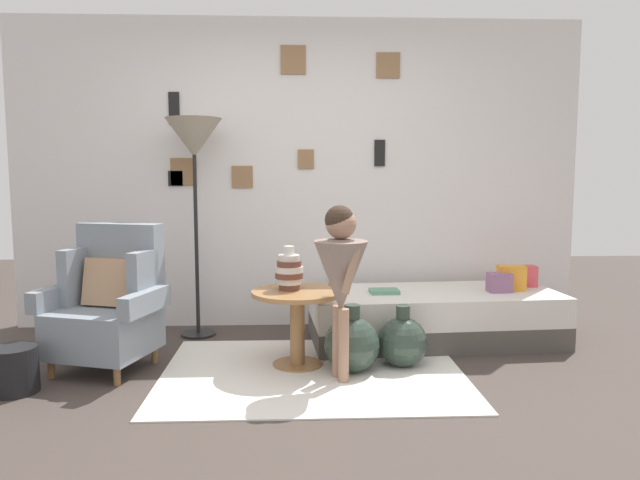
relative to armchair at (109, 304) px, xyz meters
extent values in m
plane|color=#423833|center=(1.28, -0.82, -0.44)|extent=(12.00, 12.00, 0.00)
cube|color=silver|center=(1.28, 1.13, 0.86)|extent=(4.80, 0.10, 2.60)
cube|color=black|center=(0.25, 1.07, 0.83)|extent=(0.12, 0.02, 0.13)
cube|color=#ABABA5|center=(0.25, 1.07, 0.83)|extent=(0.09, 0.01, 0.10)
cube|color=olive|center=(1.25, 1.07, 1.81)|extent=(0.21, 0.02, 0.23)
cube|color=#AAAAA5|center=(1.25, 1.07, 1.81)|extent=(0.16, 0.01, 0.18)
cube|color=olive|center=(1.35, 1.07, 0.99)|extent=(0.14, 0.02, 0.16)
cube|color=#ACAC9F|center=(1.35, 1.07, 0.99)|extent=(0.11, 0.01, 0.12)
cube|color=olive|center=(2.04, 1.07, 1.77)|extent=(0.20, 0.02, 0.21)
cube|color=#A0A099|center=(2.04, 1.07, 1.77)|extent=(0.15, 0.01, 0.16)
cube|color=olive|center=(0.81, 1.07, 0.85)|extent=(0.18, 0.02, 0.18)
cube|color=gray|center=(0.81, 1.07, 0.85)|extent=(0.14, 0.01, 0.14)
cube|color=black|center=(0.26, 1.07, 1.41)|extent=(0.09, 0.02, 0.26)
cube|color=#65655D|center=(0.26, 1.07, 1.41)|extent=(0.07, 0.01, 0.21)
cube|color=black|center=(1.98, 1.07, 1.05)|extent=(0.09, 0.02, 0.22)
cube|color=#B2B2AA|center=(1.98, 1.07, 1.05)|extent=(0.07, 0.01, 0.17)
cube|color=olive|center=(0.32, 1.07, 0.89)|extent=(0.21, 0.02, 0.23)
cube|color=gray|center=(0.32, 1.07, 0.89)|extent=(0.17, 0.01, 0.18)
cube|color=silver|center=(1.37, -0.18, -0.43)|extent=(1.97, 1.50, 0.01)
cylinder|color=olive|center=(-0.32, -0.21, -0.38)|extent=(0.04, 0.04, 0.12)
cylinder|color=olive|center=(0.14, -0.35, -0.38)|extent=(0.04, 0.04, 0.12)
cylinder|color=olive|center=(-0.18, 0.22, -0.38)|extent=(0.04, 0.04, 0.12)
cylinder|color=olive|center=(0.27, 0.08, -0.38)|extent=(0.04, 0.04, 0.12)
cube|color=gray|center=(-0.02, -0.07, -0.17)|extent=(0.74, 0.71, 0.30)
cube|color=gray|center=(0.05, 0.15, 0.26)|extent=(0.61, 0.31, 0.55)
cube|color=gray|center=(-0.24, 0.10, 0.17)|extent=(0.17, 0.32, 0.39)
cube|color=gray|center=(0.26, -0.05, 0.17)|extent=(0.17, 0.32, 0.39)
cube|color=gray|center=(-0.34, 0.01, 0.05)|extent=(0.23, 0.51, 0.14)
cube|color=gray|center=(0.29, -0.18, 0.05)|extent=(0.23, 0.51, 0.14)
cube|color=tan|center=(0.01, 0.03, 0.14)|extent=(0.39, 0.26, 0.33)
cube|color=#4C4742|center=(2.34, 0.52, -0.35)|extent=(1.95, 0.93, 0.18)
cube|color=silver|center=(2.34, 0.52, -0.15)|extent=(1.95, 0.93, 0.22)
cube|color=#D64C56|center=(3.10, 0.69, 0.05)|extent=(0.22, 0.12, 0.17)
cube|color=orange|center=(2.95, 0.53, 0.06)|extent=(0.21, 0.13, 0.20)
cube|color=gray|center=(2.83, 0.47, 0.04)|extent=(0.18, 0.13, 0.15)
cylinder|color=#9E7042|center=(1.27, -0.03, -0.43)|extent=(0.34, 0.34, 0.02)
cylinder|color=#9E7042|center=(1.27, -0.03, -0.18)|extent=(0.10, 0.10, 0.48)
cylinder|color=#9E7042|center=(1.27, -0.03, 0.07)|extent=(0.62, 0.62, 0.03)
cylinder|color=brown|center=(1.21, 0.01, 0.11)|extent=(0.14, 0.14, 0.04)
cylinder|color=silver|center=(1.21, 0.01, 0.15)|extent=(0.17, 0.17, 0.04)
cylinder|color=brown|center=(1.21, 0.01, 0.19)|extent=(0.19, 0.19, 0.04)
cylinder|color=silver|center=(1.21, 0.01, 0.23)|extent=(0.19, 0.19, 0.04)
cylinder|color=brown|center=(1.21, 0.01, 0.26)|extent=(0.17, 0.17, 0.04)
cylinder|color=silver|center=(1.21, 0.01, 0.30)|extent=(0.14, 0.14, 0.04)
cylinder|color=silver|center=(1.21, 0.01, 0.35)|extent=(0.07, 0.07, 0.06)
cylinder|color=black|center=(0.46, 0.78, -0.43)|extent=(0.28, 0.28, 0.02)
cylinder|color=black|center=(0.46, 0.78, 0.40)|extent=(0.03, 0.03, 1.65)
cone|color=#9E937F|center=(0.46, 0.78, 1.15)|extent=(0.44, 0.44, 0.31)
cylinder|color=#A37A60|center=(1.55, -0.38, -0.20)|extent=(0.07, 0.07, 0.48)
cylinder|color=#A37A60|center=(1.53, -0.28, -0.20)|extent=(0.07, 0.07, 0.48)
cone|color=gray|center=(1.54, -0.33, 0.23)|extent=(0.34, 0.34, 0.45)
cylinder|color=gray|center=(1.54, -0.33, 0.38)|extent=(0.17, 0.17, 0.17)
cylinder|color=#A37A60|center=(1.59, -0.44, 0.30)|extent=(0.14, 0.08, 0.30)
cylinder|color=#A37A60|center=(1.52, -0.21, 0.30)|extent=(0.14, 0.08, 0.30)
sphere|color=#A37A60|center=(1.54, -0.33, 0.56)|extent=(0.19, 0.19, 0.19)
sphere|color=#38281E|center=(1.53, -0.33, 0.59)|extent=(0.18, 0.18, 0.18)
cube|color=#5B9376|center=(1.94, 0.46, -0.02)|extent=(0.22, 0.16, 0.03)
sphere|color=#2D3D33|center=(1.63, -0.17, -0.25)|extent=(0.37, 0.37, 0.37)
cylinder|color=#2D3D33|center=(1.63, -0.17, -0.03)|extent=(0.10, 0.10, 0.09)
sphere|color=#2D3D33|center=(1.98, -0.07, -0.27)|extent=(0.34, 0.34, 0.34)
cylinder|color=#2D3D33|center=(1.98, -0.07, -0.06)|extent=(0.09, 0.09, 0.09)
cylinder|color=black|center=(-0.43, -0.45, -0.30)|extent=(0.28, 0.28, 0.28)
camera|label=1|loc=(1.25, -3.94, 0.87)|focal=33.04mm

